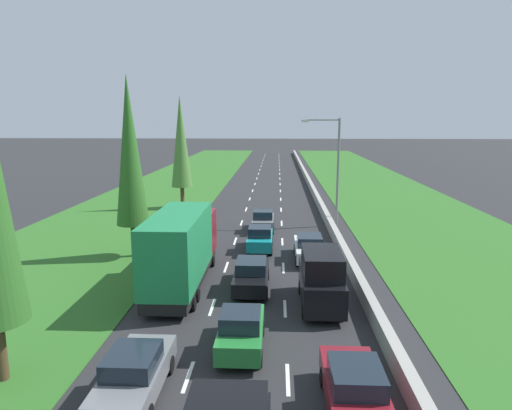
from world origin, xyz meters
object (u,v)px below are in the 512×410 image
Objects in this scene: grey_hatchback_centre_lane at (263,221)px; black_van_right_lane at (321,279)px; poplar_tree_third at (181,142)px; teal_hatchback_centre_lane at (260,238)px; street_light_mast at (334,164)px; poplar_tree_second at (130,152)px; grey_sedan_left_lane at (134,374)px; black_sedan_centre_lane at (251,274)px; maroon_sedan_right_lane at (355,390)px; white_sedan_right_lane at (309,247)px; green_box_truck_left_lane at (182,248)px; green_hatchback_centre_lane at (241,330)px.

black_van_right_lane is at bearing -77.75° from grey_hatchback_centre_lane.
poplar_tree_third is (-8.48, 9.18, 5.82)m from grey_hatchback_centre_lane.
teal_hatchback_centre_lane is 0.43× the size of street_light_mast.
grey_sedan_left_lane is at bearing -72.59° from poplar_tree_second.
black_sedan_centre_lane is 24.24m from poplar_tree_third.
street_light_mast is (2.28, 25.11, 4.42)m from maroon_sedan_right_lane.
teal_hatchback_centre_lane reaches higher than white_sedan_right_lane.
poplar_tree_second is at bearing -89.11° from poplar_tree_third.
black_van_right_lane is 14.81m from poplar_tree_second.
grey_sedan_left_lane and white_sedan_right_lane have the same top height.
grey_hatchback_centre_lane is (-3.19, 7.56, 0.02)m from white_sedan_right_lane.
maroon_sedan_right_lane and black_sedan_centre_lane have the same top height.
black_van_right_lane is 0.54× the size of street_light_mast.
teal_hatchback_centre_lane is at bearing -127.62° from street_light_mast.
black_sedan_centre_lane is 1.15× the size of grey_hatchback_centre_lane.
black_van_right_lane is 0.44× the size of poplar_tree_third.
grey_hatchback_centre_lane is at bearing 72.70° from green_box_truck_left_lane.
poplar_tree_second is at bearing 145.74° from black_sedan_centre_lane.
grey_hatchback_centre_lane is (0.22, 12.84, 0.02)m from black_sedan_centre_lane.
black_sedan_centre_lane is 1.00× the size of white_sedan_right_lane.
teal_hatchback_centre_lane is 0.35× the size of poplar_tree_third.
poplar_tree_second is at bearing -146.19° from street_light_mast.
black_sedan_centre_lane is 0.38× the size of poplar_tree_second.
street_light_mast is (2.62, 9.58, 4.42)m from white_sedan_right_lane.
street_light_mast is (2.55, 16.97, 3.83)m from black_van_right_lane.
green_box_truck_left_lane is 2.09× the size of white_sedan_right_lane.
maroon_sedan_right_lane is 34.94m from poplar_tree_third.
grey_sedan_left_lane and maroon_sedan_right_lane have the same top height.
grey_sedan_left_lane is at bearing -113.98° from white_sedan_right_lane.
white_sedan_right_lane is 0.50× the size of street_light_mast.
grey_sedan_left_lane is 22.81m from grey_hatchback_centre_lane.
poplar_tree_second is at bearing 129.11° from green_box_truck_left_lane.
street_light_mast is (5.80, 2.01, 4.40)m from grey_hatchback_centre_lane.
poplar_tree_third reaches higher than grey_hatchback_centre_lane.
green_box_truck_left_lane reaches higher than grey_sedan_left_lane.
poplar_tree_third is at bearing 153.34° from street_light_mast.
street_light_mast is at bearing 69.29° from grey_sedan_left_lane.
green_box_truck_left_lane reaches higher than grey_hatchback_centre_lane.
green_hatchback_centre_lane is 5.31m from maroon_sedan_right_lane.
poplar_tree_second reaches higher than white_sedan_right_lane.
grey_hatchback_centre_lane is at bearing 89.01° from black_sedan_centre_lane.
grey_sedan_left_lane is at bearing -101.44° from teal_hatchback_centre_lane.
street_light_mast is (9.75, 14.67, 3.05)m from green_box_truck_left_lane.
poplar_tree_second is at bearing 126.80° from maroon_sedan_right_lane.
maroon_sedan_right_lane and white_sedan_right_lane have the same top height.
maroon_sedan_right_lane is 23.36m from grey_hatchback_centre_lane.
teal_hatchback_centre_lane is at bearing 89.11° from green_hatchback_centre_lane.
green_hatchback_centre_lane is at bearing -90.89° from teal_hatchback_centre_lane.
poplar_tree_second reaches higher than grey_sedan_left_lane.
white_sedan_right_lane is at bearing -0.89° from poplar_tree_second.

